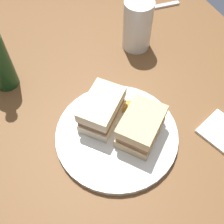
# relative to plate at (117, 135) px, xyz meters

# --- Properties ---
(ground_plane) EXTENTS (6.00, 6.00, 0.00)m
(ground_plane) POSITION_rel_plate_xyz_m (0.10, -0.02, -0.77)
(ground_plane) COLOR #333842
(dining_table) EXTENTS (1.11, 0.98, 0.77)m
(dining_table) POSITION_rel_plate_xyz_m (0.10, -0.02, -0.39)
(dining_table) COLOR brown
(dining_table) RESTS_ON ground
(plate) EXTENTS (0.28, 0.28, 0.02)m
(plate) POSITION_rel_plate_xyz_m (0.00, 0.00, 0.00)
(plate) COLOR white
(plate) RESTS_ON dining_table
(sandwich_half_left) EXTENTS (0.13, 0.14, 0.07)m
(sandwich_half_left) POSITION_rel_plate_xyz_m (-0.03, -0.05, 0.04)
(sandwich_half_left) COLOR #CCB284
(sandwich_half_left) RESTS_ON plate
(sandwich_half_right) EXTENTS (0.13, 0.13, 0.07)m
(sandwich_half_right) POSITION_rel_plate_xyz_m (0.05, 0.01, 0.04)
(sandwich_half_right) COLOR beige
(sandwich_half_right) RESTS_ON plate
(potato_wedge_front) EXTENTS (0.05, 0.05, 0.02)m
(potato_wedge_front) POSITION_rel_plate_xyz_m (-0.00, -0.06, 0.02)
(potato_wedge_front) COLOR #B77F33
(potato_wedge_front) RESTS_ON plate
(potato_wedge_middle) EXTENTS (0.04, 0.05, 0.02)m
(potato_wedge_middle) POSITION_rel_plate_xyz_m (0.05, -0.07, 0.02)
(potato_wedge_middle) COLOR #AD702D
(potato_wedge_middle) RESTS_ON plate
(potato_wedge_back) EXTENTS (0.04, 0.06, 0.02)m
(potato_wedge_back) POSITION_rel_plate_xyz_m (0.05, -0.05, 0.02)
(potato_wedge_back) COLOR gold
(potato_wedge_back) RESTS_ON plate
(pint_glass) EXTENTS (0.08, 0.08, 0.14)m
(pint_glass) POSITION_rel_plate_xyz_m (0.26, -0.18, 0.05)
(pint_glass) COLOR white
(pint_glass) RESTS_ON dining_table
(fork) EXTENTS (0.04, 0.18, 0.01)m
(fork) POSITION_rel_plate_xyz_m (0.39, -0.32, -0.00)
(fork) COLOR silver
(fork) RESTS_ON dining_table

